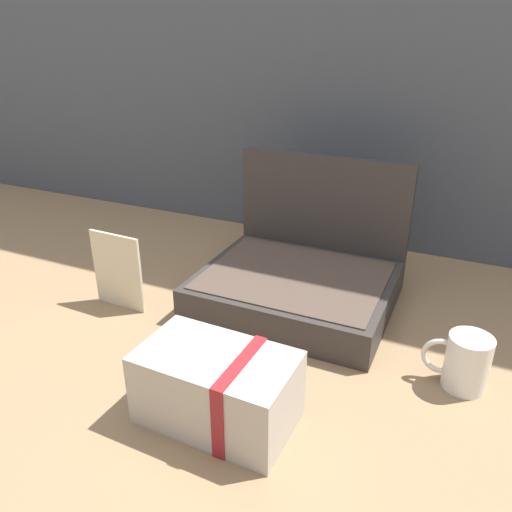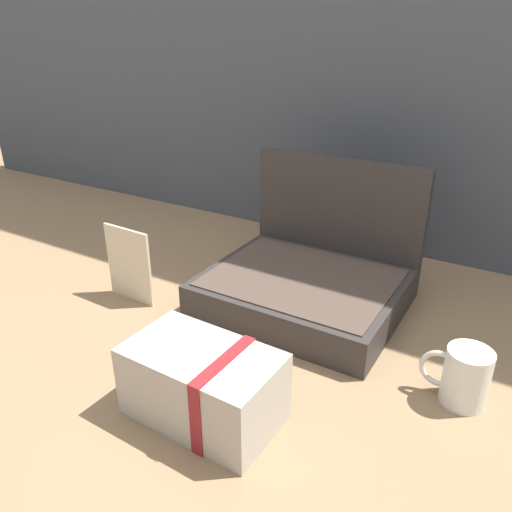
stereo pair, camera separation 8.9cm
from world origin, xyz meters
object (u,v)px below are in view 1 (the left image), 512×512
(coffee_mug, at_px, (465,362))
(info_card_left, at_px, (117,271))
(cream_toiletry_bag, at_px, (219,388))
(open_suitcase, at_px, (301,274))

(coffee_mug, relative_size, info_card_left, 0.65)
(cream_toiletry_bag, bearing_deg, coffee_mug, 35.67)
(cream_toiletry_bag, relative_size, coffee_mug, 2.15)
(cream_toiletry_bag, bearing_deg, info_card_left, 149.12)
(cream_toiletry_bag, distance_m, coffee_mug, 0.42)
(coffee_mug, height_order, info_card_left, info_card_left)
(open_suitcase, xyz_separation_m, coffee_mug, (0.35, -0.17, -0.01))
(coffee_mug, bearing_deg, info_card_left, -177.98)
(open_suitcase, distance_m, cream_toiletry_bag, 0.41)
(open_suitcase, distance_m, info_card_left, 0.40)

